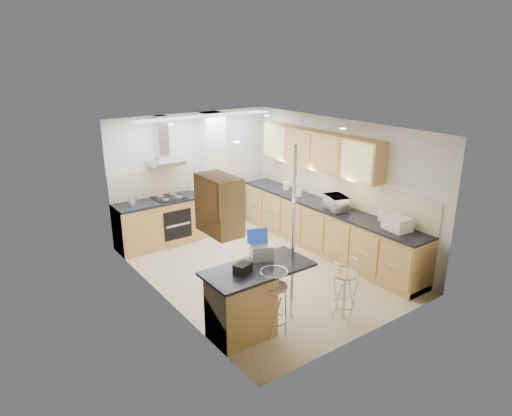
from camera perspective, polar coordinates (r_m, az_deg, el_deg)
ground at (r=8.10m, az=0.65°, el=-7.71°), size 4.80×4.80×0.00m
room_shell at (r=8.02m, az=0.97°, el=3.80°), size 3.64×4.84×2.51m
right_counter at (r=8.82m, az=8.54°, el=-2.41°), size 0.63×4.40×0.92m
back_counter at (r=9.18m, az=-12.00°, el=-1.77°), size 1.70×0.63×0.92m
peninsula at (r=6.26m, az=0.23°, el=-11.27°), size 1.47×0.72×0.94m
microwave at (r=8.36m, az=9.99°, el=0.63°), size 0.46×0.56×0.27m
laptop at (r=6.24m, az=0.72°, el=-5.50°), size 0.37×0.33×0.21m
bag at (r=5.89m, az=-1.67°, el=-7.51°), size 0.27×0.23×0.12m
bar_stool_near at (r=6.17m, az=2.20°, el=-11.77°), size 0.47×0.47×0.96m
bar_stool_end at (r=6.68m, az=11.04°, el=-9.88°), size 0.52×0.52×0.90m
jar_a at (r=9.52m, az=3.80°, el=2.78°), size 0.14×0.14×0.16m
jar_b at (r=9.12m, az=5.43°, el=1.95°), size 0.12×0.12×0.14m
jar_c at (r=8.59m, az=9.51°, el=0.92°), size 0.18×0.18×0.20m
jar_d at (r=8.00m, az=15.36°, el=-1.02°), size 0.12×0.12×0.15m
bread_bin at (r=7.65m, az=17.25°, el=-1.85°), size 0.36×0.44×0.21m
kettle at (r=8.76m, az=-15.18°, el=0.99°), size 0.16×0.16×0.23m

